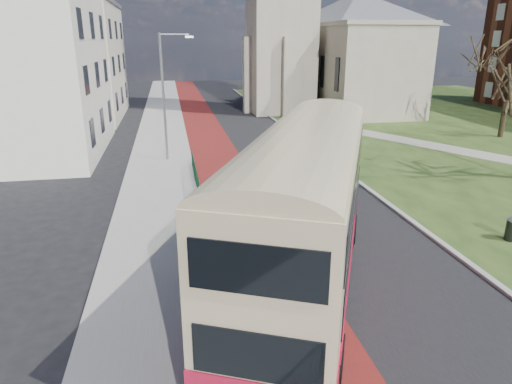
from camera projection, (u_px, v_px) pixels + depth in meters
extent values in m
plane|color=black|center=(314.00, 295.00, 14.49)|extent=(160.00, 160.00, 0.00)
cube|color=black|center=(251.00, 150.00, 33.39)|extent=(9.00, 120.00, 0.01)
cube|color=#591414|center=(214.00, 152.00, 32.91)|extent=(3.40, 120.00, 0.01)
cube|color=gray|center=(160.00, 153.00, 32.23)|extent=(4.00, 120.00, 0.12)
cube|color=#999993|center=(189.00, 152.00, 32.58)|extent=(0.25, 120.00, 0.13)
cube|color=#999993|center=(303.00, 141.00, 36.04)|extent=(0.25, 80.00, 0.13)
cylinder|color=#0C351D|center=(209.00, 222.00, 17.35)|extent=(0.04, 24.00, 0.04)
cylinder|color=#0C351D|center=(209.00, 245.00, 17.65)|extent=(0.04, 24.00, 0.04)
cube|color=gray|center=(354.00, 70.00, 51.36)|extent=(9.00, 18.00, 9.00)
cube|color=silver|center=(18.00, 62.00, 30.55)|extent=(10.00, 14.00, 12.50)
cube|color=beige|center=(67.00, 63.00, 45.70)|extent=(10.00, 16.00, 11.00)
cube|color=#565960|center=(59.00, 1.00, 43.87)|extent=(10.30, 16.30, 0.50)
cylinder|color=gray|center=(164.00, 99.00, 29.16)|extent=(0.16, 0.16, 8.00)
cylinder|color=gray|center=(174.00, 34.00, 28.08)|extent=(1.80, 0.10, 0.10)
cube|color=silver|center=(189.00, 37.00, 28.29)|extent=(0.50, 0.18, 0.12)
cube|color=#AE102D|center=(304.00, 260.00, 14.28)|extent=(7.78, 12.50, 1.13)
cube|color=#CAB88A|center=(306.00, 194.00, 13.58)|extent=(7.73, 12.43, 3.27)
cube|color=black|center=(262.00, 217.00, 14.54)|extent=(4.29, 9.29, 1.07)
cube|color=black|center=(353.00, 225.00, 13.89)|extent=(4.29, 9.29, 1.07)
cube|color=black|center=(260.00, 169.00, 13.69)|extent=(4.70, 10.19, 1.02)
cube|color=black|center=(356.00, 175.00, 13.04)|extent=(4.70, 10.19, 1.02)
cube|color=black|center=(325.00, 171.00, 19.59)|extent=(2.34, 1.13, 1.19)
cube|color=black|center=(327.00, 132.00, 19.05)|extent=(2.34, 1.13, 1.02)
cube|color=orange|center=(328.00, 117.00, 18.85)|extent=(1.88, 0.93, 0.34)
cylinder|color=black|center=(286.00, 223.00, 18.65)|extent=(0.80, 1.21, 1.17)
cylinder|color=black|center=(352.00, 229.00, 18.05)|extent=(0.80, 1.21, 1.17)
cylinder|color=black|center=(229.00, 342.00, 11.33)|extent=(0.80, 1.21, 1.17)
cylinder|color=black|center=(336.00, 358.00, 10.73)|extent=(0.80, 1.21, 1.17)
cylinder|color=black|center=(503.00, 119.00, 37.32)|extent=(0.49, 0.49, 3.03)
cylinder|color=black|center=(512.00, 230.00, 18.24)|extent=(0.67, 0.67, 0.84)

